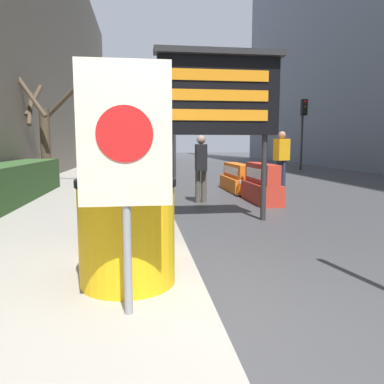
{
  "coord_description": "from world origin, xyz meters",
  "views": [
    {
      "loc": [
        -0.54,
        -2.55,
        1.39
      ],
      "look_at": [
        0.73,
        6.68,
        0.2
      ],
      "focal_mm": 35.0,
      "sensor_mm": 36.0,
      "label": 1
    }
  ],
  "objects": [
    {
      "name": "pedestrian_passerby",
      "position": [
        3.98,
        9.08,
        1.07
      ],
      "size": [
        0.55,
        0.44,
        1.81
      ],
      "rotation": [
        0.0,
        0.0,
        0.4
      ],
      "color": "#23283D",
      "rests_on": "ground_plane"
    },
    {
      "name": "traffic_cone_mid",
      "position": [
        3.29,
        10.64,
        0.28
      ],
      "size": [
        0.33,
        0.33,
        0.58
      ],
      "color": "black",
      "rests_on": "ground_plane"
    },
    {
      "name": "traffic_light_far_side",
      "position": [
        8.07,
        16.64,
        2.72
      ],
      "size": [
        0.28,
        0.45,
        3.74
      ],
      "color": "#2D2D30",
      "rests_on": "ground_plane"
    },
    {
      "name": "bare_tree",
      "position": [
        -3.39,
        9.33,
        1.76
      ],
      "size": [
        1.79,
        1.93,
        3.21
      ],
      "color": "#4C3D2D",
      "rests_on": "sidewalk_left"
    },
    {
      "name": "warning_sign",
      "position": [
        -0.64,
        0.07,
        1.36
      ],
      "size": [
        0.65,
        0.08,
        1.79
      ],
      "color": "gray",
      "rests_on": "sidewalk_left"
    },
    {
      "name": "jersey_barrier_red_striped",
      "position": [
        2.33,
        6.07,
        0.41
      ],
      "size": [
        0.53,
        1.71,
        0.93
      ],
      "color": "red",
      "rests_on": "ground_plane"
    },
    {
      "name": "traffic_cone_near",
      "position": [
        2.16,
        7.19,
        0.33
      ],
      "size": [
        0.38,
        0.38,
        0.67
      ],
      "color": "black",
      "rests_on": "ground_plane"
    },
    {
      "name": "traffic_light_near_curb",
      "position": [
        0.89,
        13.11,
        3.09
      ],
      "size": [
        0.28,
        0.44,
        4.29
      ],
      "color": "#2D2D30",
      "rests_on": "ground_plane"
    },
    {
      "name": "ground_plane",
      "position": [
        0.0,
        0.0,
        0.0
      ],
      "size": [
        120.0,
        120.0,
        0.0
      ],
      "primitive_type": "plane",
      "color": "#3F3F42"
    },
    {
      "name": "pedestrian_worker",
      "position": [
        0.88,
        6.23,
        0.95
      ],
      "size": [
        0.27,
        0.43,
        1.61
      ],
      "rotation": [
        0.0,
        0.0,
        4.66
      ],
      "color": "#514C42",
      "rests_on": "ground_plane"
    },
    {
      "name": "message_board",
      "position": [
        0.83,
        4.0,
        2.24
      ],
      "size": [
        2.25,
        0.36,
        2.99
      ],
      "color": "#28282B",
      "rests_on": "ground_plane"
    },
    {
      "name": "jersey_barrier_orange_near",
      "position": [
        2.33,
        8.36,
        0.36
      ],
      "size": [
        0.64,
        2.03,
        0.81
      ],
      "color": "orange",
      "rests_on": "ground_plane"
    },
    {
      "name": "barrel_drum_foreground",
      "position": [
        -0.67,
        0.71,
        0.63
      ],
      "size": [
        0.87,
        0.87,
        0.93
      ],
      "color": "yellow",
      "rests_on": "sidewalk_left"
    },
    {
      "name": "barrel_drum_middle",
      "position": [
        -0.69,
        1.82,
        0.63
      ],
      "size": [
        0.87,
        0.87,
        0.93
      ],
      "color": "yellow",
      "rests_on": "sidewalk_left"
    }
  ]
}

